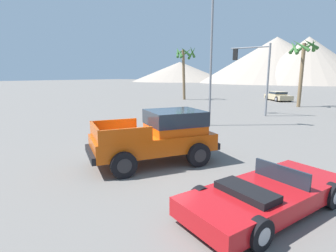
% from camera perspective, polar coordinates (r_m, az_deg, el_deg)
% --- Properties ---
extents(ground_plane, '(320.00, 320.00, 0.00)m').
position_cam_1_polar(ground_plane, '(9.99, -2.44, -7.93)').
color(ground_plane, slate).
extents(orange_pickup_truck, '(4.14, 4.96, 1.94)m').
position_cam_1_polar(orange_pickup_truck, '(9.80, -1.44, -1.65)').
color(orange_pickup_truck, '#CC4C0C').
rests_on(orange_pickup_truck, ground_plane).
extents(red_convertible_car, '(3.32, 4.89, 1.03)m').
position_cam_1_polar(red_convertible_car, '(6.96, 20.70, -13.81)').
color(red_convertible_car, '#B21419').
rests_on(red_convertible_car, ground_plane).
extents(parked_car_tan, '(4.05, 4.39, 1.17)m').
position_cam_1_polar(parked_car_tan, '(36.90, 22.84, 6.04)').
color(parked_car_tan, tan).
rests_on(parked_car_tan, ground_plane).
extents(traffic_light_main, '(3.20, 0.38, 5.68)m').
position_cam_1_polar(traffic_light_main, '(22.70, 18.10, 12.21)').
color(traffic_light_main, slate).
rests_on(traffic_light_main, ground_plane).
extents(street_lamp_post, '(0.90, 0.24, 9.14)m').
position_cam_1_polar(street_lamp_post, '(17.25, 9.48, 17.95)').
color(street_lamp_post, slate).
rests_on(street_lamp_post, ground_plane).
extents(palm_tree_tall, '(2.91, 2.95, 7.00)m').
position_cam_1_polar(palm_tree_tall, '(35.81, 3.65, 14.16)').
color(palm_tree_tall, brown).
rests_on(palm_tree_tall, ground_plane).
extents(palm_tree_leaning, '(2.84, 2.62, 6.83)m').
position_cam_1_polar(palm_tree_leaning, '(30.42, 27.26, 13.36)').
color(palm_tree_leaning, brown).
rests_on(palm_tree_leaning, ground_plane).
extents(distant_mountain_range, '(177.42, 65.71, 19.38)m').
position_cam_1_polar(distant_mountain_range, '(121.04, 30.64, 11.94)').
color(distant_mountain_range, gray).
rests_on(distant_mountain_range, ground_plane).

